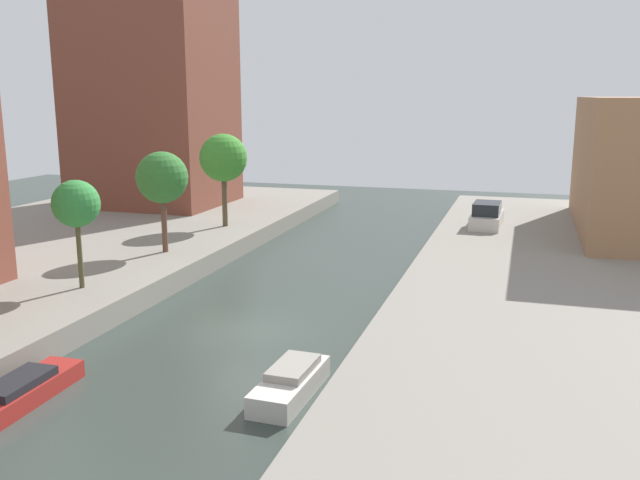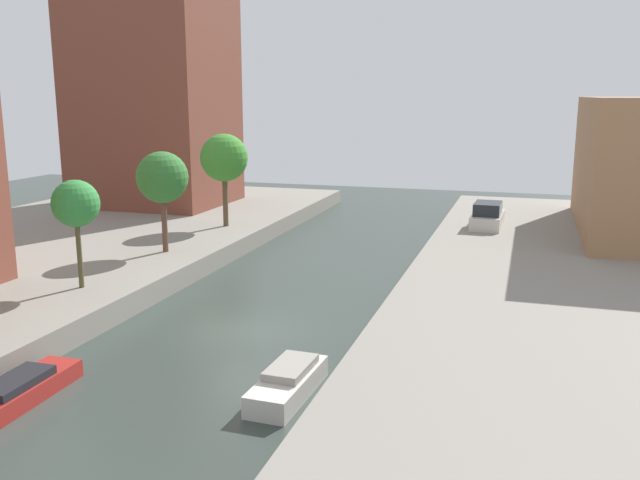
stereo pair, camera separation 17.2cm
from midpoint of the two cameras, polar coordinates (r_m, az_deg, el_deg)
ground_plane at (r=26.28m, az=-6.34°, el=-7.67°), size 84.00×84.00×0.00m
apartment_tower_far at (r=51.35m, az=-13.88°, el=16.17°), size 10.00×8.63×23.62m
street_tree_2 at (r=29.33m, az=-19.63°, el=2.83°), size 1.93×1.93×4.49m
street_tree_3 at (r=35.00m, az=-12.94°, el=5.09°), size 2.59×2.59×5.10m
street_tree_4 at (r=41.37m, az=-7.92°, el=6.79°), size 2.86×2.86×5.58m
parked_car at (r=42.48m, az=13.97°, el=1.93°), size 1.90×4.22×1.51m
moored_boat_left_2 at (r=22.24m, az=-23.55°, el=-11.45°), size 1.34×4.19×0.81m
moored_boat_right_2 at (r=20.83m, az=-2.44°, el=-11.85°), size 1.43×3.76×0.92m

